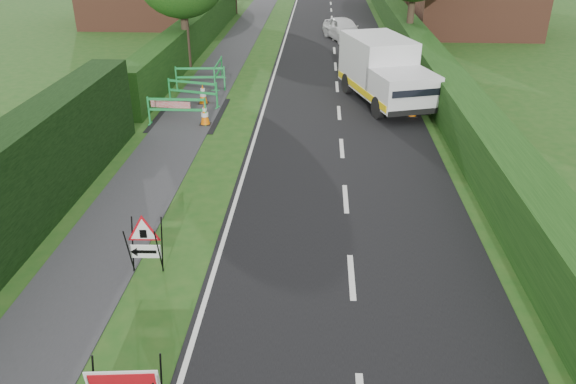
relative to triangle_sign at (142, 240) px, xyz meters
name	(u,v)px	position (x,y,z in m)	size (l,w,h in m)	color
ground	(223,303)	(1.75, -0.95, -0.78)	(120.00, 120.00, 0.00)	#1D4D16
road_surface	(331,12)	(4.25, 34.05, -0.78)	(6.00, 90.00, 0.02)	black
footpath	(258,12)	(-1.25, 34.05, -0.78)	(2.00, 90.00, 0.02)	#2D2D30
hedge_west_far	(197,49)	(-3.25, 21.05, -0.78)	(1.00, 24.00, 1.80)	#14380F
hedge_east	(428,82)	(8.25, 15.05, -0.78)	(1.20, 50.00, 1.50)	#14380F
triangle_sign	(142,240)	(0.00, 0.00, 0.00)	(0.80, 0.80, 1.13)	black
works_van	(384,70)	(5.96, 12.02, 0.49)	(3.50, 5.60, 2.40)	silver
traffic_cone_0	(413,106)	(6.90, 10.34, -0.39)	(0.38, 0.38, 0.79)	black
traffic_cone_1	(415,92)	(7.27, 12.20, -0.39)	(0.38, 0.38, 0.79)	black
traffic_cone_2	(401,73)	(7.03, 14.96, -0.39)	(0.38, 0.38, 0.79)	black
traffic_cone_3	(205,114)	(-0.48, 9.01, -0.39)	(0.38, 0.38, 0.79)	black
traffic_cone_4	(203,94)	(-1.01, 11.40, -0.39)	(0.38, 0.38, 0.79)	black
ped_barrier_0	(177,107)	(-1.44, 8.97, -0.15)	(2.06, 0.36, 1.00)	green
ped_barrier_1	(193,90)	(-1.34, 11.14, -0.15)	(2.08, 0.86, 1.00)	green
ped_barrier_2	(200,75)	(-1.47, 13.26, -0.15)	(2.08, 0.52, 1.00)	green
ped_barrier_3	(218,70)	(-0.87, 14.17, -0.15)	(0.38, 2.06, 1.00)	green
redwhite_plank	(172,116)	(-1.90, 9.84, -0.78)	(1.50, 0.04, 0.25)	red
hatchback_car	(343,29)	(4.80, 23.99, -0.15)	(1.50, 3.72, 1.27)	white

